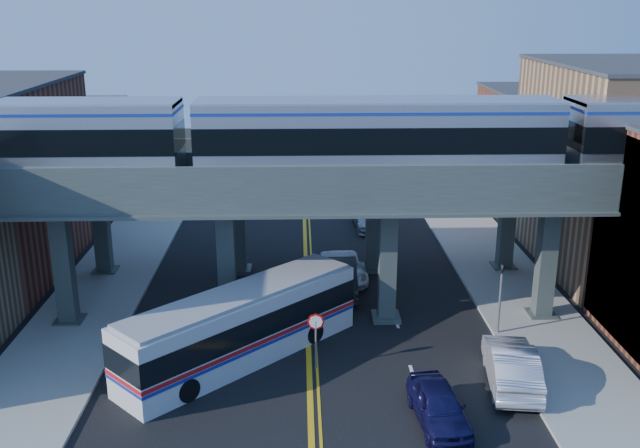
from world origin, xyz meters
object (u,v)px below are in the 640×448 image
(traffic_signal, at_px, (501,291))
(car_parked_curb, at_px, (511,365))
(transit_bus, at_px, (241,326))
(car_lane_c, at_px, (343,268))
(stop_sign, at_px, (316,332))
(transit_train, at_px, (377,136))
(car_lane_a, at_px, (439,406))
(car_lane_b, at_px, (339,275))
(car_lane_d, at_px, (369,217))

(traffic_signal, height_order, car_parked_curb, traffic_signal)
(transit_bus, xyz_separation_m, car_lane_c, (5.18, 9.58, -0.91))
(stop_sign, xyz_separation_m, car_parked_curb, (8.20, -1.61, -0.86))
(transit_bus, relative_size, car_lane_c, 2.13)
(transit_train, xyz_separation_m, traffic_signal, (5.88, -2.00, -7.18))
(car_lane_a, height_order, car_lane_b, car_lane_b)
(car_lane_a, xyz_separation_m, car_lane_b, (-3.09, 13.34, 0.17))
(stop_sign, xyz_separation_m, car_lane_a, (4.59, -4.42, -1.01))
(stop_sign, height_order, car_lane_a, stop_sign)
(car_parked_curb, bearing_deg, transit_bus, -5.00)
(traffic_signal, distance_m, car_lane_a, 8.72)
(transit_bus, bearing_deg, traffic_signal, -34.83)
(car_lane_b, height_order, car_lane_d, car_lane_b)
(transit_train, relative_size, stop_sign, 19.94)
(stop_sign, xyz_separation_m, car_lane_d, (4.32, 20.59, -1.00))
(transit_train, height_order, stop_sign, transit_train)
(traffic_signal, distance_m, car_lane_c, 10.46)
(transit_train, distance_m, traffic_signal, 9.49)
(car_lane_a, distance_m, car_lane_d, 25.02)
(car_lane_c, bearing_deg, car_lane_b, -108.59)
(car_lane_b, distance_m, car_lane_d, 12.01)
(stop_sign, xyz_separation_m, car_lane_b, (1.50, 8.92, -0.84))
(stop_sign, bearing_deg, car_lane_b, 80.45)
(stop_sign, distance_m, car_lane_b, 9.08)
(transit_bus, distance_m, car_parked_curb, 11.82)
(stop_sign, height_order, traffic_signal, traffic_signal)
(traffic_signal, height_order, car_lane_d, traffic_signal)
(transit_train, relative_size, traffic_signal, 12.79)
(transit_bus, xyz_separation_m, car_parked_curb, (11.51, -2.60, -0.71))
(car_lane_d, bearing_deg, traffic_signal, -78.95)
(transit_bus, xyz_separation_m, car_lane_d, (7.63, 19.60, -0.84))
(traffic_signal, xyz_separation_m, car_lane_d, (-4.58, 17.59, -1.54))
(car_lane_a, xyz_separation_m, car_lane_c, (-2.72, 14.99, -0.06))
(transit_bus, xyz_separation_m, car_lane_b, (4.81, 7.92, -0.69))
(transit_train, bearing_deg, car_lane_c, 101.69)
(transit_train, distance_m, car_parked_curb, 12.01)
(transit_train, xyz_separation_m, car_lane_b, (-1.52, 3.92, -8.56))
(car_lane_d, height_order, car_parked_curb, car_parked_curb)
(transit_train, bearing_deg, car_lane_d, 85.25)
(stop_sign, distance_m, car_parked_curb, 8.40)
(transit_bus, height_order, car_lane_c, transit_bus)
(car_lane_d, bearing_deg, transit_train, -98.31)
(transit_train, xyz_separation_m, car_lane_d, (1.30, 15.59, -8.71))
(transit_train, bearing_deg, car_lane_a, -80.53)
(car_parked_curb, bearing_deg, transit_train, -44.17)
(stop_sign, relative_size, car_lane_b, 0.47)
(traffic_signal, xyz_separation_m, car_lane_b, (-7.40, 5.92, -1.38))
(traffic_signal, distance_m, car_parked_curb, 4.87)
(car_lane_b, bearing_deg, car_lane_d, 77.65)
(car_parked_curb, bearing_deg, traffic_signal, -90.91)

